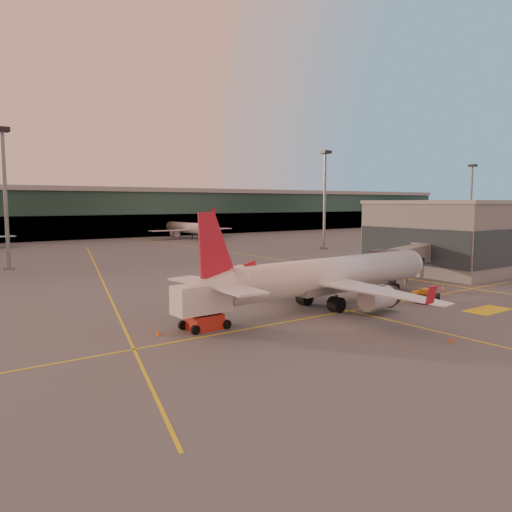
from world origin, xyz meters
TOP-DOWN VIEW (x-y plane):
  - ground at (0.00, 0.00)m, footprint 600.00×600.00m
  - taxi_markings at (-7.32, 44.49)m, footprint 100.12×173.00m
  - terminal at (0.00, 141.79)m, footprint 400.00×20.00m
  - gate_building at (41.93, 17.93)m, footprint 18.40×22.40m
  - mast_west_near at (-20.00, 66.00)m, footprint 2.40×2.40m
  - mast_east_near at (55.00, 62.00)m, footprint 2.40×2.40m
  - mast_east_far at (130.00, 66.00)m, footprint 2.40×2.40m
  - main_airplane at (3.98, 7.93)m, footprint 37.48×33.76m
  - jet_bridge at (27.05, 13.81)m, footprint 20.10×9.10m
  - catering_truck at (-12.76, 7.38)m, footprint 5.81×2.78m
  - gpu_cart at (16.77, 4.20)m, footprint 2.08×1.32m
  - pushback_tug at (16.25, 2.71)m, footprint 3.40×2.16m
  - cone_nose at (26.20, 7.25)m, footprint 0.39×0.39m
  - cone_tail at (-17.12, 7.96)m, footprint 0.43×0.43m
  - cone_wing_right at (2.78, -9.24)m, footprint 0.39×0.39m
  - cone_wing_left at (3.31, 24.65)m, footprint 0.40×0.40m
  - cone_fwd at (18.43, 4.90)m, footprint 0.44×0.44m

SIDE VIEW (x-z plane):
  - ground at x=0.00m, z-range 0.00..0.00m
  - taxi_markings at x=-7.32m, z-range 0.00..0.01m
  - cone_wing_right at x=2.78m, z-range -0.01..0.48m
  - cone_nose at x=26.20m, z-range -0.01..0.49m
  - cone_wing_left at x=3.31m, z-range -0.01..0.50m
  - cone_tail at x=-17.12m, z-range -0.01..0.54m
  - cone_fwd at x=18.43m, z-range -0.01..0.56m
  - gpu_cart at x=16.77m, z-range -0.01..1.16m
  - pushback_tug at x=16.25m, z-range -0.15..1.49m
  - catering_truck at x=-12.76m, z-range 0.30..4.73m
  - main_airplane at x=3.98m, z-range -1.98..9.33m
  - jet_bridge at x=27.05m, z-range 1.02..6.70m
  - gate_building at x=41.93m, z-range -0.01..12.59m
  - terminal at x=0.00m, z-range -0.04..17.56m
  - mast_west_near at x=-20.00m, z-range 2.06..27.66m
  - mast_east_near at x=55.00m, z-range 2.06..27.66m
  - mast_east_far at x=130.00m, z-range 2.06..27.66m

